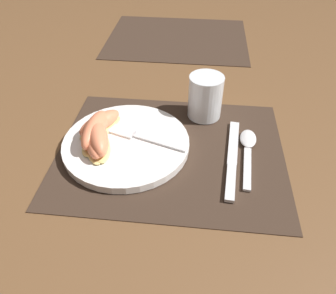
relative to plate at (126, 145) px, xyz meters
The scene contains 12 objects.
ground_plane 0.09m from the plate, ahead, with size 3.00×3.00×0.00m, color brown.
placemat 0.09m from the plate, ahead, with size 0.45×0.36×0.00m.
placemat_far 0.56m from the plate, 84.30° to the left, with size 0.45×0.36×0.00m.
plate is the anchor object (origin of this frame).
juice_glass 0.21m from the plate, 40.73° to the left, with size 0.08×0.08×0.10m.
knife 0.21m from the plate, ahead, with size 0.04×0.23×0.01m.
spoon 0.25m from the plate, ahead, with size 0.04×0.17×0.01m.
fork 0.03m from the plate, 41.20° to the left, with size 0.18×0.08×0.00m.
citrus_wedge_0 0.07m from the plate, 149.86° to the left, with size 0.09×0.11×0.03m.
citrus_wedge_1 0.07m from the plate, behind, with size 0.05×0.12×0.05m.
citrus_wedge_2 0.06m from the plate, 165.27° to the right, with size 0.08×0.13×0.04m.
citrus_wedge_3 0.06m from the plate, 157.27° to the right, with size 0.08×0.11×0.05m.
Camera 1 is at (0.05, -0.49, 0.44)m, focal length 35.00 mm.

